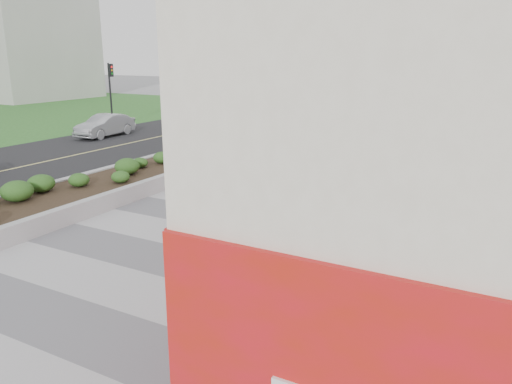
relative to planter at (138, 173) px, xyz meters
The scene contains 10 objects.
ground 8.91m from the planter, 51.84° to the right, with size 160.00×160.00×0.00m, color gray.
walkway 6.81m from the planter, 36.03° to the right, with size 8.00×36.00×0.01m, color #A8A8AD.
planter is the anchor object (origin of this frame).
street 6.51m from the planter, behind, with size 10.00×40.00×0.00m, color black.
traffic_signal_near 10.90m from the planter, 99.35° to the left, with size 0.33×0.28×4.20m.
traffic_signal_far 15.00m from the planter, 137.54° to the left, with size 0.33×0.28×4.20m.
distant_bldg_north_l 48.95m from the planter, 89.40° to the left, with size 16.00×12.00×20.00m, color #ADAAA3.
manhole_cover 7.22m from the planter, 33.69° to the right, with size 0.44×0.44×0.01m, color #595654.
skateboarder 6.46m from the planter, 30.60° to the left, with size 0.56×0.73×1.50m.
car_silver 12.11m from the planter, 140.52° to the left, with size 1.38×3.96×1.30m, color #A9ABB1.
Camera 1 is at (7.18, -6.87, 4.78)m, focal length 35.00 mm.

